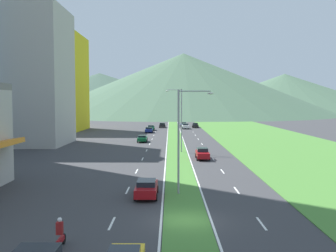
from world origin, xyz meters
TOP-DOWN VIEW (x-y plane):
  - ground_plane at (0.00, 0.00)m, footprint 600.00×600.00m
  - grass_median at (0.00, 60.00)m, footprint 3.20×240.00m
  - grass_verge_right at (20.60, 60.00)m, footprint 24.00×240.00m
  - lane_dash_left_2 at (-5.10, -0.54)m, footprint 0.16×2.80m
  - lane_dash_left_3 at (-5.10, 9.19)m, footprint 0.16×2.80m
  - lane_dash_left_4 at (-5.10, 18.92)m, footprint 0.16×2.80m
  - lane_dash_left_5 at (-5.10, 28.65)m, footprint 0.16×2.80m
  - lane_dash_left_6 at (-5.10, 38.38)m, footprint 0.16×2.80m
  - lane_dash_left_7 at (-5.10, 48.11)m, footprint 0.16×2.80m
  - lane_dash_left_8 at (-5.10, 57.84)m, footprint 0.16×2.80m
  - lane_dash_left_9 at (-5.10, 67.57)m, footprint 0.16×2.80m
  - lane_dash_left_10 at (-5.10, 77.30)m, footprint 0.16×2.80m
  - lane_dash_right_2 at (5.10, -0.54)m, footprint 0.16×2.80m
  - lane_dash_right_3 at (5.10, 9.19)m, footprint 0.16×2.80m
  - lane_dash_right_4 at (5.10, 18.92)m, footprint 0.16×2.80m
  - lane_dash_right_5 at (5.10, 28.65)m, footprint 0.16×2.80m
  - lane_dash_right_6 at (5.10, 38.38)m, footprint 0.16×2.80m
  - lane_dash_right_7 at (5.10, 48.11)m, footprint 0.16×2.80m
  - lane_dash_right_8 at (5.10, 57.84)m, footprint 0.16×2.80m
  - lane_dash_right_9 at (5.10, 67.57)m, footprint 0.16×2.80m
  - lane_dash_right_10 at (5.10, 77.30)m, footprint 0.16×2.80m
  - edge_line_median_left at (-1.75, 60.00)m, footprint 0.16×240.00m
  - edge_line_median_right at (1.75, 60.00)m, footprint 0.16×240.00m
  - domed_building at (-28.32, 47.29)m, footprint 14.56×14.56m
  - midrise_colored at (-34.65, 84.07)m, footprint 17.12×17.12m
  - hill_far_left at (-51.37, 248.51)m, footprint 179.92×179.92m
  - hill_far_center at (7.45, 221.00)m, footprint 187.94×187.94m
  - hill_far_right at (91.38, 285.20)m, footprint 169.79×169.79m
  - street_lamp_near at (-0.02, 7.76)m, footprint 3.18×0.32m
  - street_lamp_mid at (0.48, 35.98)m, footprint 2.71×0.32m
  - car_0 at (3.28, 99.44)m, footprint 2.00×4.45m
  - car_1 at (-6.58, 83.46)m, footprint 1.96×4.48m
  - car_2 at (3.56, 89.60)m, footprint 2.01×4.69m
  - car_3 at (-3.18, 6.81)m, footprint 1.97×4.72m
  - car_4 at (6.85, 94.77)m, footprint 1.88×4.41m
  - car_6 at (3.53, 28.61)m, footprint 1.89×4.55m
  - car_7 at (-3.57, 94.76)m, footprint 2.00×4.02m
  - car_8 at (-6.78, 51.81)m, footprint 1.94×4.45m
  - car_9 at (-6.71, 75.19)m, footprint 2.04×4.70m
  - motorcycle_rider at (-7.33, -5.06)m, footprint 0.36×2.00m

SIDE VIEW (x-z plane):
  - ground_plane at x=0.00m, z-range 0.00..0.00m
  - lane_dash_left_2 at x=-5.10m, z-range 0.00..0.01m
  - lane_dash_left_3 at x=-5.10m, z-range 0.00..0.01m
  - lane_dash_left_4 at x=-5.10m, z-range 0.00..0.01m
  - lane_dash_left_5 at x=-5.10m, z-range 0.00..0.01m
  - lane_dash_left_6 at x=-5.10m, z-range 0.00..0.01m
  - lane_dash_left_7 at x=-5.10m, z-range 0.00..0.01m
  - lane_dash_left_8 at x=-5.10m, z-range 0.00..0.01m
  - lane_dash_left_9 at x=-5.10m, z-range 0.00..0.01m
  - lane_dash_left_10 at x=-5.10m, z-range 0.00..0.01m
  - lane_dash_right_2 at x=5.10m, z-range 0.00..0.01m
  - lane_dash_right_3 at x=5.10m, z-range 0.00..0.01m
  - lane_dash_right_4 at x=5.10m, z-range 0.00..0.01m
  - lane_dash_right_5 at x=5.10m, z-range 0.00..0.01m
  - lane_dash_right_6 at x=5.10m, z-range 0.00..0.01m
  - lane_dash_right_7 at x=5.10m, z-range 0.00..0.01m
  - lane_dash_right_8 at x=5.10m, z-range 0.00..0.01m
  - lane_dash_right_9 at x=5.10m, z-range 0.00..0.01m
  - lane_dash_right_10 at x=5.10m, z-range 0.00..0.01m
  - edge_line_median_left at x=-1.75m, z-range 0.00..0.01m
  - edge_line_median_right at x=1.75m, z-range 0.00..0.01m
  - grass_median at x=0.00m, z-range 0.00..0.06m
  - grass_verge_right at x=20.60m, z-range 0.00..0.06m
  - car_8 at x=-6.78m, z-range 0.03..1.44m
  - motorcycle_rider at x=-7.33m, z-range -0.15..1.65m
  - car_9 at x=-6.71m, z-range 0.01..1.51m
  - car_0 at x=3.28m, z-range 0.03..1.49m
  - car_3 at x=-3.18m, z-range 0.03..1.52m
  - car_1 at x=-6.58m, z-range 0.02..1.52m
  - car_7 at x=-3.57m, z-range 0.01..1.54m
  - car_4 at x=6.85m, z-range 0.02..1.55m
  - car_2 at x=3.56m, z-range 0.01..1.62m
  - car_6 at x=3.53m, z-range 0.01..1.63m
  - street_lamp_near at x=-0.02m, z-range 0.73..10.08m
  - street_lamp_mid at x=0.48m, z-range 0.69..11.01m
  - midrise_colored at x=-34.65m, z-range 0.00..26.96m
  - hill_far_left at x=-51.37m, z-range 0.00..28.39m
  - domed_building at x=-28.32m, z-range -2.81..31.86m
  - hill_far_right at x=91.38m, z-range 0.00..30.44m
  - hill_far_center at x=7.45m, z-range 0.00..38.89m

